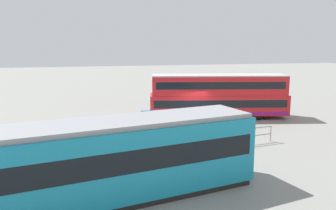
% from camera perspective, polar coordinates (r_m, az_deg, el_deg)
% --- Properties ---
extents(ground_plane, '(160.00, 160.00, 0.00)m').
position_cam_1_polar(ground_plane, '(27.33, 4.95, -3.28)').
color(ground_plane, gray).
extents(double_decker_bus, '(12.12, 5.09, 3.79)m').
position_cam_1_polar(double_decker_bus, '(29.77, 8.48, 1.54)').
color(double_decker_bus, red).
rests_on(double_decker_bus, ground).
extents(tram_yellow, '(14.62, 5.31, 3.32)m').
position_cam_1_polar(tram_yellow, '(13.81, -13.50, -9.49)').
color(tram_yellow, teal).
rests_on(tram_yellow, ground).
extents(pedestrian_near_railing, '(0.41, 0.41, 1.80)m').
position_cam_1_polar(pedestrian_near_railing, '(22.47, -4.79, -3.47)').
color(pedestrian_near_railing, '#4C3F2D').
rests_on(pedestrian_near_railing, ground).
extents(pedestrian_railing, '(7.76, 1.10, 1.08)m').
position_cam_1_polar(pedestrian_railing, '(21.08, 8.75, -5.31)').
color(pedestrian_railing, gray).
rests_on(pedestrian_railing, ground).
extents(info_sign, '(1.17, 0.14, 2.56)m').
position_cam_1_polar(info_sign, '(20.30, -2.95, -2.79)').
color(info_sign, slate).
rests_on(info_sign, ground).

